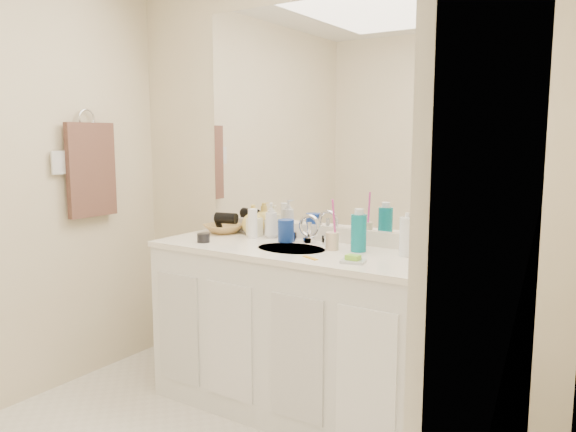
% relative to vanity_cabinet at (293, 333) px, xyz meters
% --- Properties ---
extents(wall_back, '(2.60, 0.02, 2.40)m').
position_rel_vanity_cabinet_xyz_m(wall_back, '(0.00, 0.28, 0.77)').
color(wall_back, beige).
rests_on(wall_back, floor).
extents(wall_right, '(0.02, 2.60, 2.40)m').
position_rel_vanity_cabinet_xyz_m(wall_right, '(1.30, -1.02, 0.77)').
color(wall_right, beige).
rests_on(wall_right, floor).
extents(vanity_cabinet, '(1.50, 0.55, 0.85)m').
position_rel_vanity_cabinet_xyz_m(vanity_cabinet, '(0.00, 0.00, 0.00)').
color(vanity_cabinet, white).
rests_on(vanity_cabinet, floor).
extents(countertop, '(1.52, 0.57, 0.03)m').
position_rel_vanity_cabinet_xyz_m(countertop, '(0.00, 0.00, 0.44)').
color(countertop, white).
rests_on(countertop, vanity_cabinet).
extents(backsplash, '(1.52, 0.03, 0.08)m').
position_rel_vanity_cabinet_xyz_m(backsplash, '(0.00, 0.26, 0.50)').
color(backsplash, silver).
rests_on(backsplash, countertop).
extents(sink_basin, '(0.37, 0.37, 0.02)m').
position_rel_vanity_cabinet_xyz_m(sink_basin, '(0.00, -0.02, 0.44)').
color(sink_basin, beige).
rests_on(sink_basin, countertop).
extents(faucet, '(0.02, 0.02, 0.11)m').
position_rel_vanity_cabinet_xyz_m(faucet, '(0.00, 0.16, 0.51)').
color(faucet, silver).
rests_on(faucet, countertop).
extents(mirror, '(1.48, 0.01, 1.20)m').
position_rel_vanity_cabinet_xyz_m(mirror, '(0.00, 0.27, 1.14)').
color(mirror, white).
rests_on(mirror, wall_back).
extents(blue_mug, '(0.12, 0.12, 0.12)m').
position_rel_vanity_cabinet_xyz_m(blue_mug, '(-0.12, 0.12, 0.52)').
color(blue_mug, '#153796').
rests_on(blue_mug, countertop).
extents(tan_cup, '(0.08, 0.08, 0.09)m').
position_rel_vanity_cabinet_xyz_m(tan_cup, '(0.19, 0.06, 0.50)').
color(tan_cup, beige).
rests_on(tan_cup, countertop).
extents(toothbrush, '(0.02, 0.04, 0.22)m').
position_rel_vanity_cabinet_xyz_m(toothbrush, '(0.20, 0.06, 0.60)').
color(toothbrush, '#DC3A9E').
rests_on(toothbrush, tan_cup).
extents(mouthwash_bottle, '(0.08, 0.08, 0.18)m').
position_rel_vanity_cabinet_xyz_m(mouthwash_bottle, '(0.32, 0.10, 0.55)').
color(mouthwash_bottle, '#0B7886').
rests_on(mouthwash_bottle, countertop).
extents(clear_pump_bottle, '(0.08, 0.08, 0.19)m').
position_rel_vanity_cabinet_xyz_m(clear_pump_bottle, '(0.56, 0.12, 0.55)').
color(clear_pump_bottle, white).
rests_on(clear_pump_bottle, countertop).
extents(soap_dish, '(0.12, 0.11, 0.01)m').
position_rel_vanity_cabinet_xyz_m(soap_dish, '(0.41, -0.14, 0.46)').
color(soap_dish, silver).
rests_on(soap_dish, countertop).
extents(green_soap, '(0.06, 0.05, 0.02)m').
position_rel_vanity_cabinet_xyz_m(green_soap, '(0.41, -0.14, 0.48)').
color(green_soap, '#89D834').
rests_on(green_soap, soap_dish).
extents(orange_comb, '(0.10, 0.06, 0.00)m').
position_rel_vanity_cabinet_xyz_m(orange_comb, '(0.20, -0.17, 0.46)').
color(orange_comb, '#F7AA1A').
rests_on(orange_comb, countertop).
extents(dark_jar, '(0.08, 0.08, 0.05)m').
position_rel_vanity_cabinet_xyz_m(dark_jar, '(-0.49, -0.14, 0.48)').
color(dark_jar, black).
rests_on(dark_jar, countertop).
extents(extra_white_bottle, '(0.06, 0.06, 0.17)m').
position_rel_vanity_cabinet_xyz_m(extra_white_bottle, '(-0.33, 0.10, 0.54)').
color(extra_white_bottle, white).
rests_on(extra_white_bottle, countertop).
extents(soap_bottle_white, '(0.10, 0.10, 0.20)m').
position_rel_vanity_cabinet_xyz_m(soap_bottle_white, '(-0.26, 0.18, 0.55)').
color(soap_bottle_white, silver).
rests_on(soap_bottle_white, countertop).
extents(soap_bottle_cream, '(0.08, 0.08, 0.16)m').
position_rel_vanity_cabinet_xyz_m(soap_bottle_cream, '(-0.37, 0.16, 0.53)').
color(soap_bottle_cream, '#FFFACF').
rests_on(soap_bottle_cream, countertop).
extents(soap_bottle_yellow, '(0.17, 0.17, 0.17)m').
position_rel_vanity_cabinet_xyz_m(soap_bottle_yellow, '(-0.41, 0.21, 0.54)').
color(soap_bottle_yellow, '#E8C95A').
rests_on(soap_bottle_yellow, countertop).
extents(wicker_basket, '(0.26, 0.26, 0.05)m').
position_rel_vanity_cabinet_xyz_m(wicker_basket, '(-0.58, 0.15, 0.48)').
color(wicker_basket, '#A47C42').
rests_on(wicker_basket, countertop).
extents(hair_dryer, '(0.14, 0.09, 0.06)m').
position_rel_vanity_cabinet_xyz_m(hair_dryer, '(-0.56, 0.15, 0.54)').
color(hair_dryer, black).
rests_on(hair_dryer, wicker_basket).
extents(towel_ring, '(0.01, 0.11, 0.11)m').
position_rel_vanity_cabinet_xyz_m(towel_ring, '(-1.27, -0.25, 1.12)').
color(towel_ring, silver).
rests_on(towel_ring, wall_left).
extents(hand_towel, '(0.04, 0.32, 0.55)m').
position_rel_vanity_cabinet_xyz_m(hand_towel, '(-1.25, -0.25, 0.82)').
color(hand_towel, '#39241E').
rests_on(hand_towel, towel_ring).
extents(switch_plate, '(0.01, 0.08, 0.13)m').
position_rel_vanity_cabinet_xyz_m(switch_plate, '(-1.27, -0.45, 0.88)').
color(switch_plate, silver).
rests_on(switch_plate, wall_left).
extents(door, '(0.02, 0.82, 2.00)m').
position_rel_vanity_cabinet_xyz_m(door, '(1.29, -1.32, 0.57)').
color(door, white).
rests_on(door, floor).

